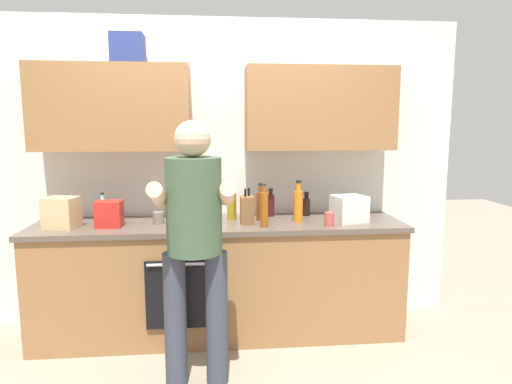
{
  "coord_description": "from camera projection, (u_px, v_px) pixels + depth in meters",
  "views": [
    {
      "loc": [
        -0.04,
        -3.39,
        1.64
      ],
      "look_at": [
        0.27,
        -0.1,
        1.15
      ],
      "focal_mm": 31.38,
      "sensor_mm": 36.0,
      "label": 1
    }
  ],
  "objects": [
    {
      "name": "ground_plane",
      "position": [
        221.0,
        332.0,
        3.58
      ],
      "size": [
        12.0,
        12.0,
        0.0
      ],
      "primitive_type": "plane",
      "color": "gray"
    },
    {
      "name": "back_wall_unit",
      "position": [
        218.0,
        144.0,
        3.63
      ],
      "size": [
        4.0,
        0.38,
        2.5
      ],
      "color": "silver",
      "rests_on": "ground"
    },
    {
      "name": "counter",
      "position": [
        220.0,
        278.0,
        3.51
      ],
      "size": [
        2.84,
        0.67,
        0.9
      ],
      "color": "olive",
      "rests_on": "ground"
    },
    {
      "name": "person_standing",
      "position": [
        194.0,
        233.0,
        2.73
      ],
      "size": [
        0.49,
        0.45,
        1.67
      ],
      "color": "#383D4C",
      "rests_on": "ground"
    },
    {
      "name": "bottle_juice",
      "position": [
        298.0,
        205.0,
        3.45
      ],
      "size": [
        0.07,
        0.07,
        0.33
      ],
      "color": "orange",
      "rests_on": "counter"
    },
    {
      "name": "bottle_oil",
      "position": [
        232.0,
        206.0,
        3.54
      ],
      "size": [
        0.07,
        0.07,
        0.27
      ],
      "color": "olive",
      "rests_on": "counter"
    },
    {
      "name": "bottle_vinegar",
      "position": [
        260.0,
        205.0,
        3.51
      ],
      "size": [
        0.06,
        0.06,
        0.3
      ],
      "color": "brown",
      "rests_on": "counter"
    },
    {
      "name": "bottle_water",
      "position": [
        103.0,
        210.0,
        3.47
      ],
      "size": [
        0.07,
        0.07,
        0.23
      ],
      "color": "silver",
      "rests_on": "counter"
    },
    {
      "name": "bottle_syrup",
      "position": [
        265.0,
        209.0,
        3.28
      ],
      "size": [
        0.06,
        0.06,
        0.32
      ],
      "color": "#8C4C14",
      "rests_on": "counter"
    },
    {
      "name": "bottle_wine",
      "position": [
        271.0,
        204.0,
        3.68
      ],
      "size": [
        0.06,
        0.06,
        0.23
      ],
      "color": "#471419",
      "rests_on": "counter"
    },
    {
      "name": "bottle_soy",
      "position": [
        306.0,
        206.0,
        3.71
      ],
      "size": [
        0.06,
        0.06,
        0.2
      ],
      "color": "black",
      "rests_on": "counter"
    },
    {
      "name": "cup_ceramic",
      "position": [
        329.0,
        219.0,
        3.33
      ],
      "size": [
        0.07,
        0.07,
        0.1
      ],
      "primitive_type": "cylinder",
      "color": "#BF4C47",
      "rests_on": "counter"
    },
    {
      "name": "cup_stoneware",
      "position": [
        158.0,
        218.0,
        3.41
      ],
      "size": [
        0.08,
        0.08,
        0.09
      ],
      "primitive_type": "cylinder",
      "color": "slate",
      "rests_on": "counter"
    },
    {
      "name": "cup_coffee",
      "position": [
        355.0,
        212.0,
        3.68
      ],
      "size": [
        0.07,
        0.07,
        0.08
      ],
      "primitive_type": "cylinder",
      "color": "white",
      "rests_on": "counter"
    },
    {
      "name": "mixing_bowl",
      "position": [
        200.0,
        214.0,
        3.52
      ],
      "size": [
        0.28,
        0.28,
        0.1
      ],
      "primitive_type": "cylinder",
      "color": "silver",
      "rests_on": "counter"
    },
    {
      "name": "knife_block",
      "position": [
        247.0,
        210.0,
        3.4
      ],
      "size": [
        0.1,
        0.14,
        0.27
      ],
      "color": "brown",
      "rests_on": "counter"
    },
    {
      "name": "grocery_bag_bread",
      "position": [
        61.0,
        213.0,
        3.25
      ],
      "size": [
        0.27,
        0.23,
        0.23
      ],
      "primitive_type": "cube",
      "rotation": [
        0.0,
        0.0,
        -0.27
      ],
      "color": "tan",
      "rests_on": "counter"
    },
    {
      "name": "grocery_bag_crisps",
      "position": [
        109.0,
        214.0,
        3.29
      ],
      "size": [
        0.19,
        0.15,
        0.19
      ],
      "primitive_type": "cube",
      "rotation": [
        0.0,
        0.0,
        -0.03
      ],
      "color": "red",
      "rests_on": "counter"
    },
    {
      "name": "grocery_bag_produce",
      "position": [
        349.0,
        209.0,
        3.47
      ],
      "size": [
        0.28,
        0.26,
        0.2
      ],
      "primitive_type": "cube",
      "rotation": [
        0.0,
        0.0,
        0.24
      ],
      "color": "silver",
      "rests_on": "counter"
    }
  ]
}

